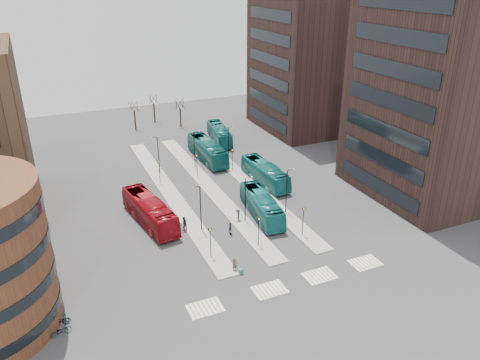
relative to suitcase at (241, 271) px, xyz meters
name	(u,v)px	position (x,y,z in m)	size (l,w,h in m)	color
ground	(298,311)	(2.57, -7.72, -0.30)	(160.00, 160.00, 0.00)	#313134
island_left	(170,193)	(-1.43, 22.28, -0.22)	(2.50, 45.00, 0.15)	gray
island_mid	(209,186)	(4.57, 22.28, -0.22)	(2.50, 45.00, 0.15)	gray
island_right	(245,180)	(10.57, 22.28, -0.22)	(2.50, 45.00, 0.15)	gray
suitcase	(241,271)	(0.00, 0.00, 0.00)	(0.48, 0.38, 0.60)	navy
red_bus	(150,211)	(-6.15, 14.95, 1.42)	(2.89, 12.33, 3.44)	maroon
teal_bus_a	(262,205)	(7.80, 10.82, 1.25)	(2.60, 11.10, 3.09)	#156769
teal_bus_b	(207,150)	(8.23, 32.65, 1.44)	(2.93, 12.50, 3.48)	#125A57
teal_bus_c	(265,173)	(12.98, 20.17, 1.29)	(2.67, 11.40, 3.17)	#156B6A
teal_bus_d	(219,134)	(13.56, 40.53, 1.26)	(2.62, 11.19, 3.12)	#136362
traveller	(235,265)	(-0.40, 0.74, 0.52)	(0.60, 0.39, 1.65)	#4D482E
commuter_a	(184,224)	(-2.75, 11.35, 0.64)	(0.91, 0.71, 1.87)	black
commuter_b	(230,229)	(2.16, 8.08, 0.48)	(0.91, 0.38, 1.55)	black
commuter_c	(238,215)	(4.37, 10.77, 0.54)	(1.09, 0.63, 1.69)	black
bicycle_near	(61,331)	(-18.43, -1.98, 0.18)	(0.63, 1.82, 0.96)	gray
bicycle_mid	(60,321)	(-18.43, -0.57, 0.20)	(0.47, 1.68, 1.01)	gray
bicycle_far	(60,321)	(-18.43, -0.57, 0.20)	(0.66, 1.90, 1.00)	gray
crosswalk_stripes	(293,283)	(4.32, -3.72, -0.29)	(22.35, 2.40, 0.01)	silver
tower_near	(447,89)	(34.55, 8.28, 14.70)	(20.12, 20.00, 30.00)	black
tower_far	(314,53)	(34.55, 42.28, 14.70)	(20.12, 20.00, 30.00)	black
sign_poles	(223,191)	(4.17, 15.28, 2.11)	(12.45, 22.12, 3.65)	black
lamp_posts	(217,169)	(5.21, 20.28, 3.28)	(14.04, 20.24, 6.12)	black
bare_trees	(156,113)	(5.24, 54.95, 2.43)	(10.97, 8.14, 5.90)	black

